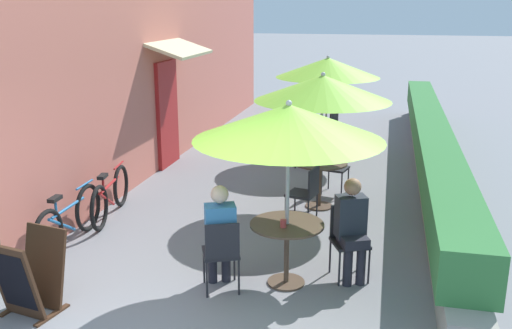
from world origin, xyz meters
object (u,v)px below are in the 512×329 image
(patio_umbrella_far, at_px, (328,68))
(cafe_chair_far_left, at_px, (338,129))
(patio_table_far, at_px, (326,133))
(cafe_chair_near_left, at_px, (221,250))
(seated_patron_near_right, at_px, (352,225))
(cafe_chair_far_right, at_px, (311,143))
(coffee_cup_mid, at_px, (319,157))
(bicycle_second, at_px, (110,195))
(menu_board, at_px, (30,275))
(cafe_chair_mid_left, at_px, (331,164))
(coffee_cup_near, at_px, (283,223))
(patio_umbrella_mid, at_px, (323,88))
(cafe_chair_mid_right, at_px, (307,190))
(seated_patron_near_left, at_px, (220,232))
(patio_table_mid, at_px, (320,173))
(coffee_cup_far, at_px, (321,122))
(bicycle_leaning, at_px, (69,220))
(patio_umbrella_near, at_px, (289,122))
(cafe_chair_near_right, at_px, (348,235))
(patio_table_near, at_px, (287,238))

(patio_umbrella_far, relative_size, cafe_chair_far_left, 2.50)
(patio_table_far, bearing_deg, cafe_chair_near_left, -94.56)
(seated_patron_near_right, relative_size, cafe_chair_far_right, 1.44)
(coffee_cup_mid, xyz_separation_m, bicycle_second, (-3.02, -1.34, -0.44))
(cafe_chair_near_left, xyz_separation_m, menu_board, (-1.83, -0.88, -0.09))
(cafe_chair_far_left, bearing_deg, cafe_chair_mid_left, 23.28)
(seated_patron_near_right, height_order, patio_umbrella_far, patio_umbrella_far)
(coffee_cup_mid, bearing_deg, patio_umbrella_far, 94.21)
(coffee_cup_near, distance_m, cafe_chair_far_right, 5.07)
(cafe_chair_near_left, bearing_deg, patio_umbrella_far, 62.18)
(cafe_chair_near_left, distance_m, coffee_cup_near, 0.76)
(cafe_chair_mid_left, bearing_deg, cafe_chair_near_left, 1.26)
(bicycle_second, bearing_deg, cafe_chair_far_right, 43.20)
(patio_umbrella_mid, bearing_deg, cafe_chair_mid_right, -97.76)
(cafe_chair_mid_left, bearing_deg, seated_patron_near_left, 0.30)
(patio_table_mid, distance_m, patio_table_far, 2.97)
(coffee_cup_far, bearing_deg, seated_patron_near_left, -93.92)
(seated_patron_near_right, bearing_deg, bicycle_second, -41.77)
(patio_table_mid, xyz_separation_m, coffee_cup_mid, (-0.04, 0.15, 0.23))
(seated_patron_near_right, bearing_deg, menu_board, 1.94)
(patio_umbrella_mid, height_order, bicycle_leaning, patio_umbrella_mid)
(seated_patron_near_left, bearing_deg, coffee_cup_mid, 53.56)
(patio_umbrella_near, height_order, bicycle_leaning, patio_umbrella_near)
(patio_umbrella_near, relative_size, patio_table_mid, 2.54)
(coffee_cup_far, bearing_deg, cafe_chair_far_right, -95.64)
(cafe_chair_far_left, height_order, menu_board, menu_board)
(cafe_chair_mid_right, bearing_deg, patio_umbrella_mid, 5.68)
(patio_table_mid, distance_m, bicycle_second, 3.29)
(seated_patron_near_right, relative_size, patio_table_far, 1.46)
(patio_umbrella_mid, bearing_deg, coffee_cup_near, -91.47)
(seated_patron_near_left, bearing_deg, patio_table_mid, 52.24)
(cafe_chair_far_right, height_order, bicycle_leaning, cafe_chair_far_right)
(patio_umbrella_far, distance_m, cafe_chair_far_left, 1.61)
(patio_table_far, xyz_separation_m, cafe_chair_far_left, (0.19, 0.75, -0.05))
(cafe_chair_near_right, xyz_separation_m, cafe_chair_far_left, (-0.67, 6.05, 0.00))
(cafe_chair_mid_right, xyz_separation_m, patio_table_far, (-0.14, 3.73, 0.05))
(patio_table_far, bearing_deg, patio_table_near, -88.05)
(cafe_chair_far_right, bearing_deg, patio_table_near, -155.24)
(patio_table_far, distance_m, patio_umbrella_far, 1.36)
(coffee_cup_far, bearing_deg, cafe_chair_near_right, -79.61)
(coffee_cup_mid, bearing_deg, menu_board, -121.54)
(seated_patron_near_left, relative_size, seated_patron_near_right, 1.00)
(patio_table_near, distance_m, cafe_chair_far_left, 6.42)
(seated_patron_near_right, relative_size, cafe_chair_far_left, 1.44)
(patio_table_near, bearing_deg, cafe_chair_mid_left, 87.43)
(seated_patron_near_left, height_order, cafe_chair_mid_left, seated_patron_near_left)
(coffee_cup_mid, relative_size, coffee_cup_far, 1.00)
(patio_table_mid, height_order, patio_umbrella_far, patio_umbrella_far)
(menu_board, bearing_deg, cafe_chair_far_left, 82.57)
(bicycle_leaning, bearing_deg, seated_patron_near_right, -3.92)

